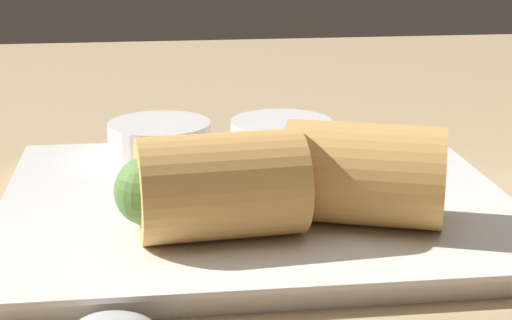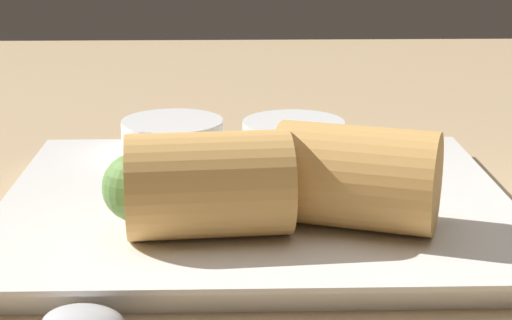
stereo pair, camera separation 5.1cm
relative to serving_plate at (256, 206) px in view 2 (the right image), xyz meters
The scene contains 6 objects.
table_surface 3.73cm from the serving_plate, 146.94° to the left, with size 180.00×140.00×2.00cm.
serving_plate is the anchor object (origin of this frame).
roll_front_left 8.28cm from the serving_plate, 118.95° to the right, with size 10.14×6.57×5.81cm.
roll_front_right 8.07cm from the serving_plate, 46.16° to the right, with size 10.42×8.39×5.81cm.
dipping_bowl_near 9.31cm from the serving_plate, 71.12° to the left, with size 7.34×7.34×2.59cm.
dipping_bowl_far 11.03cm from the serving_plate, 122.38° to the left, with size 7.34×7.34×2.59cm.
Camera 2 is at (1.39, -52.38, 21.25)cm, focal length 60.00 mm.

